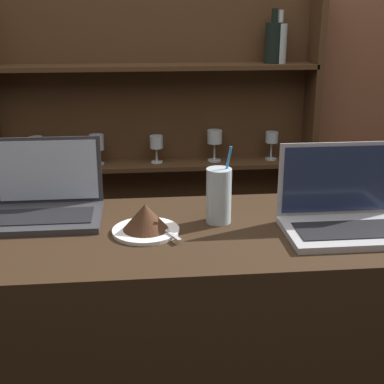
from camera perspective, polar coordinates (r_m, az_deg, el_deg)
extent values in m
cube|color=brown|center=(2.53, -2.80, 11.85)|extent=(7.00, 0.06, 2.70)
cube|color=#472D19|center=(2.59, -19.81, 0.45)|extent=(0.03, 0.18, 1.78)
cube|color=#472D19|center=(2.63, 12.09, 1.45)|extent=(0.03, 0.18, 1.78)
cube|color=#472D19|center=(2.59, -3.80, 1.55)|extent=(1.47, 0.02, 1.78)
cube|color=#472D19|center=(2.64, -3.57, -6.36)|extent=(1.43, 0.18, 0.02)
cube|color=#472D19|center=(2.49, -3.78, 2.94)|extent=(1.43, 0.18, 0.02)
cube|color=#472D19|center=(2.40, -4.01, 13.18)|extent=(1.43, 0.18, 0.02)
cylinder|color=silver|center=(2.53, -16.11, 2.78)|extent=(0.05, 0.05, 0.01)
cylinder|color=silver|center=(2.52, -16.18, 3.55)|extent=(0.01, 0.01, 0.06)
cylinder|color=silver|center=(2.50, -16.31, 4.97)|extent=(0.06, 0.06, 0.06)
cylinder|color=silver|center=(2.49, -10.00, 3.02)|extent=(0.06, 0.06, 0.01)
cylinder|color=silver|center=(2.48, -10.04, 3.78)|extent=(0.01, 0.01, 0.06)
cylinder|color=silver|center=(2.47, -10.13, 5.26)|extent=(0.07, 0.07, 0.07)
cylinder|color=silver|center=(2.48, -3.78, 3.23)|extent=(0.05, 0.05, 0.01)
cylinder|color=silver|center=(2.48, -3.80, 4.00)|extent=(0.01, 0.01, 0.06)
cylinder|color=silver|center=(2.46, -3.83, 5.35)|extent=(0.06, 0.06, 0.06)
cylinder|color=silver|center=(2.51, 2.40, 3.40)|extent=(0.06, 0.06, 0.01)
cylinder|color=silver|center=(2.50, 2.41, 4.34)|extent=(0.01, 0.01, 0.08)
cylinder|color=silver|center=(2.48, 2.43, 5.92)|extent=(0.07, 0.07, 0.06)
cylinder|color=silver|center=(2.56, 8.40, 3.52)|extent=(0.05, 0.05, 0.01)
cylinder|color=silver|center=(2.55, 8.44, 4.41)|extent=(0.01, 0.01, 0.08)
cylinder|color=silver|center=(2.53, 8.51, 5.80)|extent=(0.06, 0.06, 0.05)
cylinder|color=#B2C1C6|center=(2.48, 9.32, 15.35)|extent=(0.06, 0.06, 0.17)
cylinder|color=#B2C1C6|center=(2.47, 9.47, 17.97)|extent=(0.02, 0.02, 0.06)
cylinder|color=black|center=(2.47, 8.67, 15.43)|extent=(0.08, 0.08, 0.17)
cylinder|color=black|center=(2.46, 8.80, 18.13)|extent=(0.03, 0.03, 0.06)
cube|color=#333338|center=(1.59, -15.40, -2.72)|extent=(0.32, 0.23, 0.02)
cube|color=black|center=(1.57, -15.49, -2.51)|extent=(0.27, 0.12, 0.00)
cube|color=#333338|center=(1.66, -15.13, 2.26)|extent=(0.32, 0.00, 0.20)
cube|color=silver|center=(1.66, -15.15, 2.23)|extent=(0.29, 0.01, 0.18)
cube|color=#ADADB2|center=(1.50, 16.44, -4.07)|extent=(0.35, 0.22, 0.02)
cube|color=black|center=(1.49, 16.63, -3.86)|extent=(0.30, 0.12, 0.00)
cube|color=#ADADB2|center=(1.56, 15.37, 1.37)|extent=(0.35, 0.00, 0.21)
cube|color=#1E2847|center=(1.56, 15.40, 1.34)|extent=(0.32, 0.01, 0.19)
cylinder|color=white|center=(1.46, -4.95, -4.14)|extent=(0.18, 0.18, 0.01)
cone|color=#422616|center=(1.45, -5.00, -2.64)|extent=(0.12, 0.12, 0.07)
cube|color=#B7B7BC|center=(1.45, -2.95, -4.01)|extent=(0.08, 0.16, 0.00)
cylinder|color=silver|center=(1.51, 2.87, -0.40)|extent=(0.07, 0.07, 0.16)
cylinder|color=#338CD8|center=(1.50, 3.36, 0.78)|extent=(0.05, 0.01, 0.22)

